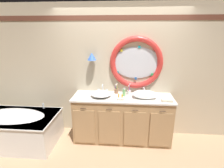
{
  "coord_description": "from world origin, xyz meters",
  "views": [
    {
      "loc": [
        0.12,
        -2.75,
        2.1
      ],
      "look_at": [
        -0.13,
        0.25,
        1.16
      ],
      "focal_mm": 27.54,
      "sensor_mm": 36.0,
      "label": 1
    }
  ],
  "objects_px": {
    "bathtub": "(14,126)",
    "toothbrush_holder_left": "(116,91)",
    "toiletry_basket": "(120,98)",
    "folded_hand_towel": "(167,100)",
    "toothbrush_holder_right": "(129,92)",
    "soap_dispenser": "(124,92)",
    "sink_basin_left": "(101,94)",
    "sink_basin_right": "(145,94)"
  },
  "relations": [
    {
      "from": "sink_basin_left",
      "to": "toiletry_basket",
      "type": "relative_size",
      "value": 3.02
    },
    {
      "from": "folded_hand_towel",
      "to": "toiletry_basket",
      "type": "height_order",
      "value": "toiletry_basket"
    },
    {
      "from": "toiletry_basket",
      "to": "folded_hand_towel",
      "type": "bearing_deg",
      "value": -1.39
    },
    {
      "from": "folded_hand_towel",
      "to": "bathtub",
      "type": "bearing_deg",
      "value": -177.5
    },
    {
      "from": "bathtub",
      "to": "folded_hand_towel",
      "type": "distance_m",
      "value": 2.91
    },
    {
      "from": "toiletry_basket",
      "to": "bathtub",
      "type": "bearing_deg",
      "value": -175.94
    },
    {
      "from": "bathtub",
      "to": "toothbrush_holder_left",
      "type": "bearing_deg",
      "value": 13.62
    },
    {
      "from": "sink_basin_right",
      "to": "bathtub",
      "type": "bearing_deg",
      "value": -173.81
    },
    {
      "from": "sink_basin_left",
      "to": "soap_dispenser",
      "type": "relative_size",
      "value": 2.31
    },
    {
      "from": "toothbrush_holder_left",
      "to": "toothbrush_holder_right",
      "type": "distance_m",
      "value": 0.26
    },
    {
      "from": "sink_basin_left",
      "to": "soap_dispenser",
      "type": "distance_m",
      "value": 0.43
    },
    {
      "from": "toothbrush_holder_left",
      "to": "folded_hand_towel",
      "type": "xyz_separation_m",
      "value": [
        0.91,
        -0.35,
        -0.04
      ]
    },
    {
      "from": "soap_dispenser",
      "to": "folded_hand_towel",
      "type": "distance_m",
      "value": 0.78
    },
    {
      "from": "toothbrush_holder_left",
      "to": "soap_dispenser",
      "type": "bearing_deg",
      "value": -43.78
    },
    {
      "from": "folded_hand_towel",
      "to": "toiletry_basket",
      "type": "relative_size",
      "value": 1.56
    },
    {
      "from": "bathtub",
      "to": "toothbrush_holder_right",
      "type": "relative_size",
      "value": 7.38
    },
    {
      "from": "bathtub",
      "to": "folded_hand_towel",
      "type": "height_order",
      "value": "folded_hand_towel"
    },
    {
      "from": "toothbrush_holder_left",
      "to": "soap_dispenser",
      "type": "height_order",
      "value": "toothbrush_holder_left"
    },
    {
      "from": "soap_dispenser",
      "to": "folded_hand_towel",
      "type": "bearing_deg",
      "value": -14.79
    },
    {
      "from": "folded_hand_towel",
      "to": "toothbrush_holder_left",
      "type": "bearing_deg",
      "value": 159.15
    },
    {
      "from": "sink_basin_right",
      "to": "folded_hand_towel",
      "type": "distance_m",
      "value": 0.4
    },
    {
      "from": "sink_basin_right",
      "to": "toiletry_basket",
      "type": "relative_size",
      "value": 3.5
    },
    {
      "from": "soap_dispenser",
      "to": "bathtub",
      "type": "bearing_deg",
      "value": -171.2
    },
    {
      "from": "bathtub",
      "to": "sink_basin_left",
      "type": "height_order",
      "value": "sink_basin_left"
    },
    {
      "from": "bathtub",
      "to": "folded_hand_towel",
      "type": "xyz_separation_m",
      "value": [
        2.85,
        0.12,
        0.58
      ]
    },
    {
      "from": "sink_basin_right",
      "to": "toothbrush_holder_right",
      "type": "distance_m",
      "value": 0.32
    },
    {
      "from": "bathtub",
      "to": "sink_basin_left",
      "type": "bearing_deg",
      "value": 9.16
    },
    {
      "from": "toothbrush_holder_left",
      "to": "toiletry_basket",
      "type": "distance_m",
      "value": 0.34
    },
    {
      "from": "sink_basin_left",
      "to": "folded_hand_towel",
      "type": "xyz_separation_m",
      "value": [
        1.19,
        -0.14,
        -0.04
      ]
    },
    {
      "from": "toothbrush_holder_right",
      "to": "folded_hand_towel",
      "type": "height_order",
      "value": "toothbrush_holder_right"
    },
    {
      "from": "soap_dispenser",
      "to": "toiletry_basket",
      "type": "relative_size",
      "value": 1.3
    },
    {
      "from": "sink_basin_left",
      "to": "toothbrush_holder_left",
      "type": "xyz_separation_m",
      "value": [
        0.28,
        0.2,
        0.0
      ]
    },
    {
      "from": "sink_basin_left",
      "to": "sink_basin_right",
      "type": "distance_m",
      "value": 0.81
    },
    {
      "from": "sink_basin_left",
      "to": "toothbrush_holder_left",
      "type": "bearing_deg",
      "value": 36.09
    },
    {
      "from": "sink_basin_right",
      "to": "toiletry_basket",
      "type": "height_order",
      "value": "sink_basin_right"
    },
    {
      "from": "toothbrush_holder_right",
      "to": "folded_hand_towel",
      "type": "xyz_separation_m",
      "value": [
        0.66,
        -0.28,
        -0.03
      ]
    },
    {
      "from": "bathtub",
      "to": "soap_dispenser",
      "type": "bearing_deg",
      "value": 8.8
    },
    {
      "from": "toothbrush_holder_right",
      "to": "sink_basin_right",
      "type": "bearing_deg",
      "value": -25.73
    },
    {
      "from": "toiletry_basket",
      "to": "toothbrush_holder_right",
      "type": "bearing_deg",
      "value": 59.15
    },
    {
      "from": "sink_basin_right",
      "to": "toothbrush_holder_left",
      "type": "distance_m",
      "value": 0.57
    },
    {
      "from": "sink_basin_right",
      "to": "soap_dispenser",
      "type": "xyz_separation_m",
      "value": [
        -0.38,
        0.06,
        0.01
      ]
    },
    {
      "from": "toothbrush_holder_left",
      "to": "toothbrush_holder_right",
      "type": "height_order",
      "value": "toothbrush_holder_right"
    }
  ]
}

